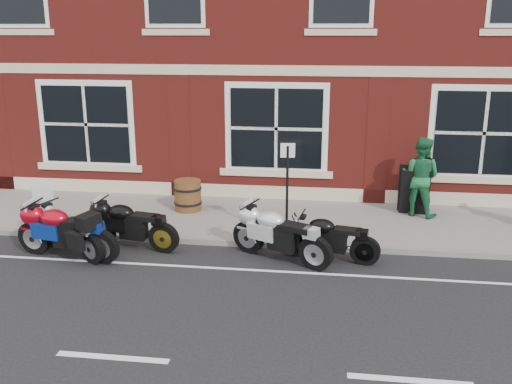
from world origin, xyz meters
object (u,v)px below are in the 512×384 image
Objects in this scene: moto_touring_silver at (68,228)px; moto_naked_black at (330,236)px; moto_sport_silver at (280,232)px; barrel_planter at (188,195)px; a_board_sign at (414,190)px; pedestrian_right at (420,177)px; moto_sport_red at (66,230)px; moto_sport_black at (130,223)px; parking_sign at (287,185)px.

moto_touring_silver reaches higher than moto_naked_black.
barrel_planter is (-2.48, 2.54, -0.08)m from moto_sport_silver.
pedestrian_right is at bearing -46.85° from a_board_sign.
moto_sport_black is (1.07, 0.69, -0.04)m from moto_sport_red.
parking_sign is at bearing -62.85° from moto_sport_red.
a_board_sign is 3.68m from parking_sign.
moto_touring_silver is 3.27m from barrel_planter.
moto_sport_red reaches higher than moto_sport_silver.
barrel_planter is (0.62, 2.30, -0.05)m from moto_sport_black.
moto_sport_silver is (3.10, -0.24, 0.03)m from moto_sport_black.
moto_sport_red is 1.09× the size of parking_sign.
moto_naked_black is 2.53× the size of barrel_planter.
moto_sport_black is at bearing 50.33° from pedestrian_right.
pedestrian_right is 3.64m from parking_sign.
moto_sport_red is 7.89m from a_board_sign.
pedestrian_right is at bearing -19.07° from moto_sport_silver.
parking_sign is at bearing 64.77° from moto_naked_black.
moto_naked_black is at bearing -55.31° from moto_sport_silver.
moto_sport_red is 3.00× the size of barrel_planter.
barrel_planter is at bearing -0.92° from moto_touring_silver.
moto_sport_black is 2.38m from barrel_planter.
a_board_sign is at bearing 5.29° from barrel_planter.
a_board_sign reaches higher than moto_sport_red.
parking_sign is at bearing -69.56° from moto_sport_black.
a_board_sign is 1.49× the size of barrel_planter.
moto_sport_black is at bearing -105.20° from barrel_planter.
a_board_sign reaches higher than moto_sport_silver.
moto_touring_silver is at bearing 120.17° from moto_sport_silver.
parking_sign reaches higher than moto_touring_silver.
moto_touring_silver is 0.82× the size of moto_sport_red.
parking_sign is (-2.84, -2.26, 0.63)m from a_board_sign.
moto_sport_silver is at bearing 108.87° from moto_naked_black.
pedestrian_right is (7.23, 3.14, 0.50)m from moto_touring_silver.
moto_sport_red is 3.43m from barrel_planter.
parking_sign is (4.24, 1.23, 0.73)m from moto_sport_red.
moto_sport_black is at bearing -35.63° from moto_touring_silver.
moto_touring_silver is 0.99× the size of pedestrian_right.
moto_sport_black is 2.78× the size of barrel_planter.
moto_sport_red is 4.20m from moto_sport_silver.
moto_sport_silver is 1.08× the size of moto_naked_black.
moto_sport_silver is 4.21m from a_board_sign.
moto_touring_silver is 0.89× the size of parking_sign.
moto_touring_silver is 7.90m from pedestrian_right.
moto_sport_red is 4.47m from parking_sign.
moto_naked_black is at bearing -42.67° from parking_sign.
moto_sport_black is 3.11m from moto_sport_silver.
barrel_planter is at bearing -18.57° from moto_sport_red.
pedestrian_right is (7.19, 3.35, 0.47)m from moto_sport_red.
barrel_planter is 3.20m from parking_sign.
moto_touring_silver is at bearing 124.05° from moto_sport_black.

